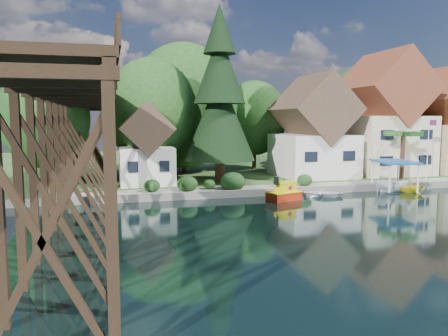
% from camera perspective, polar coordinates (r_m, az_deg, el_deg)
% --- Properties ---
extents(ground, '(140.00, 140.00, 0.00)m').
position_cam_1_polar(ground, '(31.65, 12.66, -5.91)').
color(ground, black).
rests_on(ground, ground).
extents(bank, '(140.00, 52.00, 0.50)m').
position_cam_1_polar(bank, '(63.41, -1.50, 0.59)').
color(bank, '#2A471C').
rests_on(bank, ground).
extents(seawall, '(60.00, 0.40, 0.62)m').
position_cam_1_polar(seawall, '(40.39, 12.54, -2.81)').
color(seawall, slate).
rests_on(seawall, ground).
extents(promenade, '(50.00, 2.60, 0.06)m').
position_cam_1_polar(promenade, '(42.42, 14.15, -2.11)').
color(promenade, gray).
rests_on(promenade, bank).
extents(trestle_bridge, '(4.12, 44.18, 9.30)m').
position_cam_1_polar(trestle_bridge, '(32.70, -17.64, 3.79)').
color(trestle_bridge, black).
rests_on(trestle_bridge, ground).
extents(house_left, '(7.64, 8.64, 11.02)m').
position_cam_1_polar(house_left, '(48.40, 11.53, 4.46)').
color(house_left, white).
rests_on(house_left, bank).
extents(house_center, '(8.65, 9.18, 13.89)m').
position_cam_1_polar(house_center, '(53.37, 20.08, 5.74)').
color(house_center, beige).
rests_on(house_center, bank).
extents(shed, '(5.09, 5.40, 7.85)m').
position_cam_1_polar(shed, '(42.18, -10.11, 2.44)').
color(shed, white).
rests_on(shed, bank).
extents(bg_trees, '(49.90, 13.30, 10.57)m').
position_cam_1_polar(bg_trees, '(51.05, 2.85, 7.09)').
color(bg_trees, '#382314').
rests_on(bg_trees, bank).
extents(shrubs, '(15.76, 2.47, 1.70)m').
position_cam_1_polar(shrubs, '(38.35, 0.18, -1.75)').
color(shrubs, '#193F16').
rests_on(shrubs, bank).
extents(conifer, '(6.99, 6.99, 17.22)m').
position_cam_1_polar(conifer, '(43.15, -0.58, 9.22)').
color(conifer, '#382314').
rests_on(conifer, bank).
extents(palm_tree, '(4.90, 4.90, 5.23)m').
position_cam_1_polar(palm_tree, '(47.35, 22.38, 3.99)').
color(palm_tree, '#382314').
rests_on(palm_tree, bank).
extents(flagpole, '(0.97, 0.14, 6.17)m').
position_cam_1_polar(flagpole, '(48.58, 25.22, 2.98)').
color(flagpole, white).
rests_on(flagpole, bank).
extents(tugboat, '(3.17, 2.40, 2.05)m').
position_cam_1_polar(tugboat, '(36.36, 7.87, -3.24)').
color(tugboat, '#BA280C').
rests_on(tugboat, ground).
extents(boat_white_a, '(4.14, 3.68, 0.71)m').
position_cam_1_polar(boat_white_a, '(38.85, 12.90, -3.11)').
color(boat_white_a, white).
rests_on(boat_white_a, ground).
extents(boat_canopy, '(3.94, 5.02, 2.89)m').
position_cam_1_polar(boat_canopy, '(42.94, 21.31, -1.30)').
color(boat_canopy, white).
rests_on(boat_canopy, ground).
extents(boat_yellow, '(2.99, 2.67, 1.43)m').
position_cam_1_polar(boat_yellow, '(43.30, 23.21, -2.02)').
color(boat_yellow, yellow).
rests_on(boat_yellow, ground).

